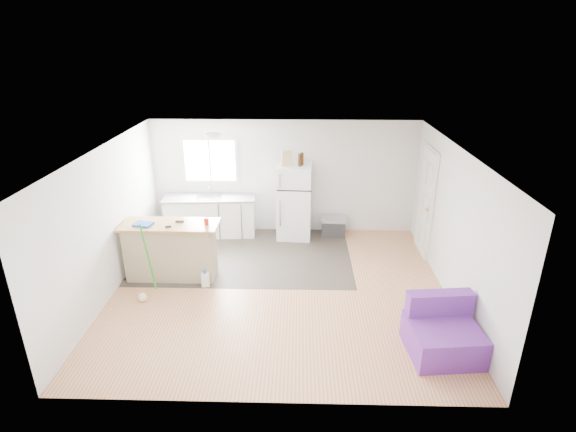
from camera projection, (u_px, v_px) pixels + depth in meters
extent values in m
cube|color=#A76B46|center=(280.00, 290.00, 7.56)|extent=(5.50, 5.00, 0.01)
cube|color=white|center=(279.00, 150.00, 6.65)|extent=(5.50, 5.00, 0.01)
cube|color=silver|center=(285.00, 177.00, 9.42)|extent=(5.50, 0.01, 2.40)
cube|color=silver|center=(269.00, 316.00, 4.79)|extent=(5.50, 0.01, 2.40)
cube|color=silver|center=(108.00, 222.00, 7.17)|extent=(0.01, 5.00, 2.40)
cube|color=silver|center=(454.00, 226.00, 7.03)|extent=(0.01, 5.00, 2.40)
cube|color=#373029|center=(245.00, 255.00, 8.73)|extent=(4.05, 2.50, 0.00)
cube|color=white|center=(210.00, 161.00, 9.31)|extent=(1.18, 0.04, 0.98)
cube|color=white|center=(210.00, 161.00, 9.29)|extent=(1.05, 0.01, 0.85)
cube|color=white|center=(210.00, 161.00, 9.29)|extent=(0.03, 0.02, 0.85)
cube|color=white|center=(426.00, 202.00, 8.54)|extent=(0.05, 0.82, 2.03)
cube|color=white|center=(426.00, 202.00, 8.54)|extent=(0.03, 0.92, 2.10)
sphere|color=gold|center=(428.00, 209.00, 8.25)|extent=(0.07, 0.07, 0.07)
cylinder|color=white|center=(213.00, 135.00, 7.80)|extent=(0.30, 0.30, 0.07)
cube|color=white|center=(211.00, 217.00, 9.48)|extent=(1.87, 0.67, 0.81)
cube|color=slate|center=(209.00, 198.00, 9.32)|extent=(1.93, 0.71, 0.04)
cube|color=silver|center=(209.00, 198.00, 9.30)|extent=(0.53, 0.42, 0.06)
cube|color=tan|center=(171.00, 251.00, 7.80)|extent=(1.50, 0.54, 0.97)
cube|color=tan|center=(170.00, 225.00, 7.61)|extent=(1.65, 0.64, 0.04)
cube|color=white|center=(294.00, 201.00, 9.25)|extent=(0.72, 0.68, 1.57)
cube|color=black|center=(294.00, 191.00, 8.82)|extent=(0.69, 0.04, 0.02)
cube|color=silver|center=(280.00, 181.00, 8.74)|extent=(0.03, 0.02, 0.28)
cube|color=silver|center=(280.00, 214.00, 9.00)|extent=(0.03, 0.02, 0.55)
cube|color=#2C2C2F|center=(333.00, 228.00, 9.54)|extent=(0.52, 0.37, 0.33)
cube|color=gray|center=(334.00, 219.00, 9.47)|extent=(0.54, 0.39, 0.07)
cube|color=purple|center=(443.00, 340.00, 5.99)|extent=(0.98, 0.93, 0.42)
cube|color=purple|center=(440.00, 303.00, 6.14)|extent=(0.92, 0.30, 0.32)
cube|color=white|center=(205.00, 280.00, 7.61)|extent=(0.15, 0.12, 0.25)
cylinder|color=blue|center=(205.00, 272.00, 7.56)|extent=(0.05, 0.05, 0.05)
cylinder|color=green|center=(149.00, 259.00, 7.09)|extent=(0.03, 0.36, 1.32)
sphere|color=beige|center=(143.00, 297.00, 7.21)|extent=(0.15, 0.15, 0.15)
cylinder|color=red|center=(206.00, 221.00, 7.55)|extent=(0.09, 0.09, 0.12)
cube|color=#1249B0|center=(143.00, 224.00, 7.53)|extent=(0.35, 0.29, 0.04)
cube|color=black|center=(180.00, 221.00, 7.66)|extent=(0.14, 0.05, 0.03)
cube|color=black|center=(168.00, 227.00, 7.45)|extent=(0.11, 0.06, 0.03)
cube|color=tan|center=(287.00, 158.00, 8.82)|extent=(0.21, 0.13, 0.30)
cylinder|color=#351B09|center=(300.00, 160.00, 8.80)|extent=(0.07, 0.07, 0.25)
cylinder|color=#351B09|center=(302.00, 159.00, 8.88)|extent=(0.09, 0.09, 0.25)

